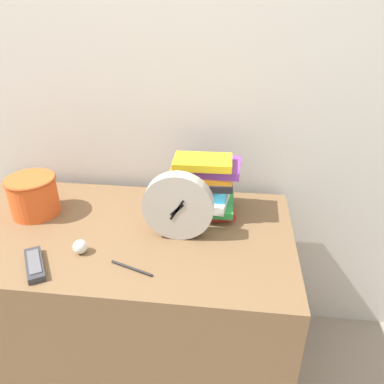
{
  "coord_description": "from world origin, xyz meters",
  "views": [
    {
      "loc": [
        0.39,
        -0.73,
        1.46
      ],
      "look_at": [
        0.26,
        0.4,
        0.85
      ],
      "focal_mm": 35.0,
      "sensor_mm": 36.0,
      "label": 1
    }
  ],
  "objects_px": {
    "tv_remote": "(35,264)",
    "pen": "(132,268)",
    "book_stack": "(203,186)",
    "desk_clock": "(178,207)",
    "basket": "(33,194)",
    "crumpled_paper_ball": "(80,247)"
  },
  "relations": [
    {
      "from": "tv_remote",
      "to": "pen",
      "type": "bearing_deg",
      "value": 4.86
    },
    {
      "from": "book_stack",
      "to": "tv_remote",
      "type": "distance_m",
      "value": 0.62
    },
    {
      "from": "desk_clock",
      "to": "basket",
      "type": "height_order",
      "value": "desk_clock"
    },
    {
      "from": "desk_clock",
      "to": "pen",
      "type": "bearing_deg",
      "value": -121.28
    },
    {
      "from": "basket",
      "to": "pen",
      "type": "bearing_deg",
      "value": -32.14
    },
    {
      "from": "basket",
      "to": "pen",
      "type": "distance_m",
      "value": 0.53
    },
    {
      "from": "book_stack",
      "to": "tv_remote",
      "type": "xyz_separation_m",
      "value": [
        -0.48,
        -0.38,
        -0.1
      ]
    },
    {
      "from": "tv_remote",
      "to": "pen",
      "type": "distance_m",
      "value": 0.3
    },
    {
      "from": "book_stack",
      "to": "basket",
      "type": "xyz_separation_m",
      "value": [
        -0.63,
        -0.08,
        -0.03
      ]
    },
    {
      "from": "desk_clock",
      "to": "book_stack",
      "type": "xyz_separation_m",
      "value": [
        0.07,
        0.17,
        -0.01
      ]
    },
    {
      "from": "basket",
      "to": "crumpled_paper_ball",
      "type": "bearing_deg",
      "value": -39.9
    },
    {
      "from": "basket",
      "to": "pen",
      "type": "height_order",
      "value": "basket"
    },
    {
      "from": "basket",
      "to": "crumpled_paper_ball",
      "type": "xyz_separation_m",
      "value": [
        0.26,
        -0.22,
        -0.06
      ]
    },
    {
      "from": "book_stack",
      "to": "pen",
      "type": "bearing_deg",
      "value": -117.25
    },
    {
      "from": "desk_clock",
      "to": "tv_remote",
      "type": "distance_m",
      "value": 0.48
    },
    {
      "from": "basket",
      "to": "tv_remote",
      "type": "relative_size",
      "value": 1.13
    },
    {
      "from": "desk_clock",
      "to": "basket",
      "type": "distance_m",
      "value": 0.57
    },
    {
      "from": "book_stack",
      "to": "pen",
      "type": "xyz_separation_m",
      "value": [
        -0.18,
        -0.36,
        -0.11
      ]
    },
    {
      "from": "desk_clock",
      "to": "pen",
      "type": "relative_size",
      "value": 1.69
    },
    {
      "from": "basket",
      "to": "tv_remote",
      "type": "distance_m",
      "value": 0.35
    },
    {
      "from": "tv_remote",
      "to": "basket",
      "type": "bearing_deg",
      "value": 115.99
    },
    {
      "from": "crumpled_paper_ball",
      "to": "pen",
      "type": "bearing_deg",
      "value": -18.48
    }
  ]
}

